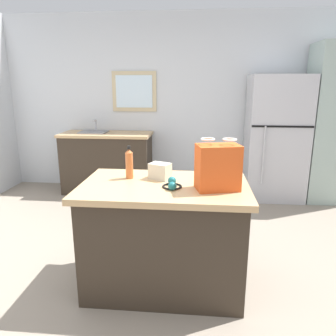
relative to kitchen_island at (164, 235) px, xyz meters
The scene contains 10 objects.
ground 0.45m from the kitchen_island, ahead, with size 6.86×6.86×0.00m, color gray.
back_wall 2.82m from the kitchen_island, 88.45° to the left, with size 5.72×0.13×2.65m.
kitchen_island is the anchor object (origin of this frame).
refrigerator 2.69m from the kitchen_island, 59.45° to the left, with size 0.81×0.68×1.75m.
tall_cabinet 3.12m from the kitchen_island, 48.28° to the left, with size 0.53×0.60×2.16m.
sink_counter 2.58m from the kitchen_island, 115.97° to the left, with size 1.35×0.60×1.10m.
shopping_bag 0.73m from the kitchen_island, 12.16° to the right, with size 0.34×0.26×0.38m.
small_box 0.52m from the kitchen_island, 109.88° to the left, with size 0.16×0.12×0.13m, color beige.
bottle 0.65m from the kitchen_island, 156.34° to the left, with size 0.06×0.06×0.27m.
ear_defenders 0.47m from the kitchen_island, 47.66° to the right, with size 0.16×0.20×0.06m.
Camera 1 is at (0.17, -2.36, 1.63)m, focal length 34.45 mm.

